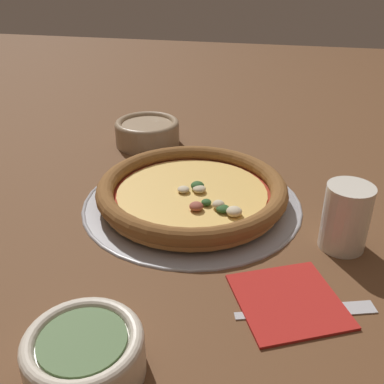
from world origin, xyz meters
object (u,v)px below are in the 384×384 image
at_px(bowl_far, 84,353).
at_px(napkin, 288,299).
at_px(bowl_near, 147,131).
at_px(pizza_tray, 192,202).
at_px(pizza, 192,191).
at_px(fork, 315,310).
at_px(drinking_cup, 346,217).

relative_size(bowl_far, napkin, 0.73).
bearing_deg(bowl_far, bowl_near, 11.08).
bearing_deg(pizza_tray, pizza, -134.48).
distance_m(pizza, fork, 0.31).
bearing_deg(pizza, bowl_near, 32.36).
xyz_separation_m(bowl_far, napkin, (0.15, -0.21, -0.02)).
height_order(pizza, bowl_near, bowl_near).
distance_m(pizza_tray, napkin, 0.28).
xyz_separation_m(bowl_far, drinking_cup, (0.29, -0.28, 0.02)).
bearing_deg(napkin, drinking_cup, -27.84).
bearing_deg(napkin, fork, -108.23).
relative_size(bowl_far, fork, 0.72).
height_order(bowl_near, fork, bowl_near).
height_order(pizza, napkin, pizza).
bearing_deg(drinking_cup, pizza, 72.57).
distance_m(pizza, napkin, 0.28).
xyz_separation_m(pizza, napkin, (-0.22, -0.17, -0.02)).
xyz_separation_m(pizza_tray, drinking_cup, (-0.08, -0.25, 0.05)).
bearing_deg(bowl_near, napkin, -144.79).
bearing_deg(napkin, pizza_tray, 38.23).
distance_m(bowl_far, napkin, 0.26).
height_order(bowl_near, drinking_cup, drinking_cup).
distance_m(bowl_far, drinking_cup, 0.41).
height_order(pizza_tray, napkin, same).
distance_m(pizza_tray, fork, 0.31).
height_order(bowl_far, drinking_cup, drinking_cup).
distance_m(pizza, bowl_near, 0.29).
height_order(pizza_tray, bowl_near, bowl_near).
distance_m(pizza, drinking_cup, 0.26).
bearing_deg(drinking_cup, napkin, 152.16).
xyz_separation_m(bowl_near, fork, (-0.47, -0.36, -0.03)).
height_order(bowl_near, napkin, bowl_near).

